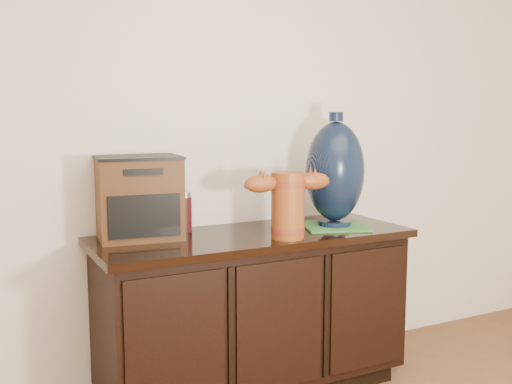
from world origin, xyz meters
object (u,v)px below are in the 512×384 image
lamp_base (335,172)px  spray_can (185,212)px  terracotta_vessel (288,201)px  tv_radio (139,197)px  sideboard (253,311)px

lamp_base → spray_can: 0.74m
terracotta_vessel → lamp_base: size_ratio=0.76×
tv_radio → lamp_base: (0.91, -0.18, 0.09)m
lamp_base → tv_radio: bearing=168.9°
sideboard → terracotta_vessel: terracotta_vessel is taller
terracotta_vessel → spray_can: size_ratio=2.21×
lamp_base → terracotta_vessel: bearing=-159.6°
sideboard → spray_can: size_ratio=7.84×
tv_radio → lamp_base: 0.93m
terracotta_vessel → tv_radio: size_ratio=1.05×
sideboard → terracotta_vessel: 0.56m
sideboard → spray_can: (-0.26, 0.18, 0.46)m
tv_radio → spray_can: (0.23, 0.05, -0.09)m
terracotta_vessel → tv_radio: 0.65m
sideboard → lamp_base: bearing=-5.5°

